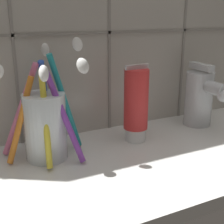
{
  "coord_description": "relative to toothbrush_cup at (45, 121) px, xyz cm",
  "views": [
    {
      "loc": [
        -23.49,
        -38.41,
        23.85
      ],
      "look_at": [
        -3.32,
        2.45,
        9.22
      ],
      "focal_mm": 50.0,
      "sensor_mm": 36.0,
      "label": 1
    }
  ],
  "objects": [
    {
      "name": "sink_faucet",
      "position": [
        31.41,
        1.01,
        -0.07
      ],
      "size": [
        5.43,
        10.87,
        12.4
      ],
      "rotation": [
        0.0,
        0.0,
        -1.62
      ],
      "color": "silver",
      "rests_on": "sink_counter"
    },
    {
      "name": "toothbrush_cup",
      "position": [
        0.0,
        0.0,
        0.0
      ],
      "size": [
        15.0,
        13.17,
        18.43
      ],
      "color": "silver",
      "rests_on": "sink_counter"
    },
    {
      "name": "toothpaste_tube",
      "position": [
        16.0,
        -0.04,
        0.66
      ],
      "size": [
        4.44,
        4.23,
        13.55
      ],
      "color": "white",
      "rests_on": "sink_counter"
    },
    {
      "name": "sink_counter",
      "position": [
        12.86,
        -6.18,
        -7.03
      ],
      "size": [
        67.86,
        28.57,
        2.0
      ],
      "primitive_type": "cube",
      "color": "silver",
      "rests_on": "ground"
    }
  ]
}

